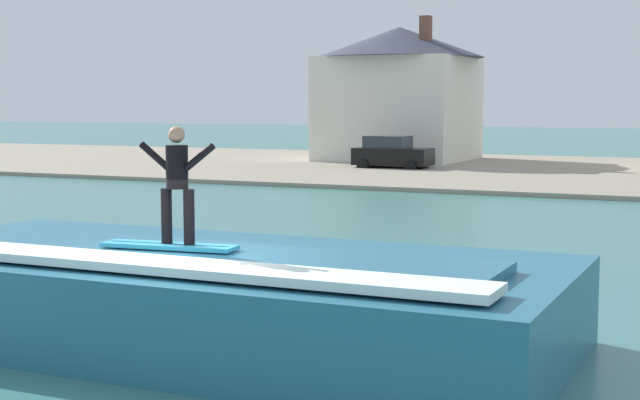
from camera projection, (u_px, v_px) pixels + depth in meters
name	position (u px, v px, depth m)	size (l,w,h in m)	color
ground_plane	(178.00, 361.00, 13.25)	(260.00, 260.00, 0.00)	#3B7672
wave_crest	(206.00, 296.00, 14.20)	(10.69, 4.79, 1.50)	#276884
surfboard	(169.00, 246.00, 13.76)	(2.08, 0.69, 0.06)	#33A5CC
surfer	(177.00, 178.00, 13.63)	(1.27, 0.32, 1.70)	black
shoreline_bank	(598.00, 173.00, 47.64)	(120.00, 25.77, 0.19)	gray
car_near_shore	(392.00, 153.00, 50.09)	(4.05, 2.20, 1.86)	black
house_with_chimney	(399.00, 89.00, 56.89)	(10.11, 10.11, 8.58)	silver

